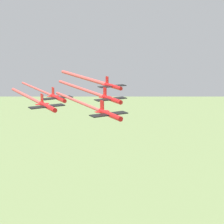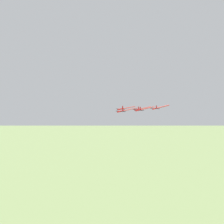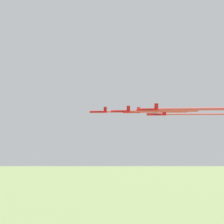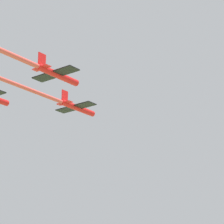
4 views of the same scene
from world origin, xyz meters
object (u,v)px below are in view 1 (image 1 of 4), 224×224
at_px(jet_0, 109,114).
at_px(jet_1, 111,99).
at_px(jet_2, 47,106).
at_px(jet_4, 58,98).
at_px(jet_3, 113,86).

distance_m(jet_0, jet_1, 20.78).
bearing_deg(jet_2, jet_4, -120.47).
bearing_deg(jet_0, jet_4, -90.00).
relative_size(jet_3, jet_4, 1.00).
bearing_deg(jet_1, jet_3, -120.47).
bearing_deg(jet_4, jet_1, 120.47).
height_order(jet_1, jet_3, jet_3).
bearing_deg(jet_2, jet_0, 120.47).
distance_m(jet_3, jet_4, 21.19).
relative_size(jet_0, jet_1, 1.00).
height_order(jet_0, jet_3, jet_3).
bearing_deg(jet_4, jet_3, 180.00).
height_order(jet_2, jet_3, jet_3).
bearing_deg(jet_1, jet_0, 59.53).
bearing_deg(jet_1, jet_2, 0.00).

